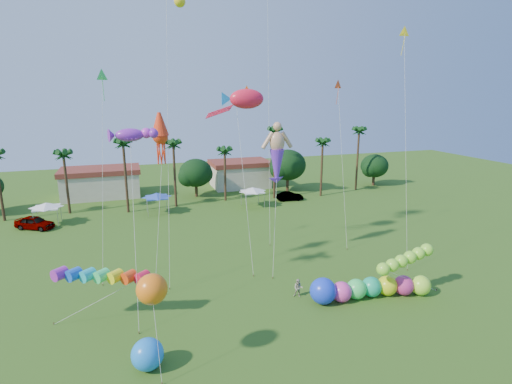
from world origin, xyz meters
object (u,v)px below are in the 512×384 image
object	(u,v)px
car_b	(290,196)
blue_ball	(147,354)
car_a	(35,223)
spectator_b	(298,288)
caterpillar_inflatable	(366,288)

from	to	relation	value
car_b	blue_ball	xyz separation A→B (m)	(-24.19, -34.73, 0.31)
car_a	car_b	size ratio (longest dim) A/B	1.16
spectator_b	blue_ball	xyz separation A→B (m)	(-12.59, -5.44, 0.22)
caterpillar_inflatable	car_a	bearing A→B (deg)	143.94
car_a	spectator_b	world-z (taller)	car_a
spectator_b	blue_ball	size ratio (longest dim) A/B	0.78
spectator_b	blue_ball	distance (m)	13.72
car_a	caterpillar_inflatable	world-z (taller)	caterpillar_inflatable
car_a	spectator_b	xyz separation A→B (m)	(24.60, -26.46, -0.04)
caterpillar_inflatable	blue_ball	xyz separation A→B (m)	(-17.86, -3.43, 0.10)
car_b	blue_ball	size ratio (longest dim) A/B	2.10
caterpillar_inflatable	blue_ball	bearing A→B (deg)	-161.55
spectator_b	caterpillar_inflatable	bearing A→B (deg)	8.42
car_b	car_a	bearing A→B (deg)	101.07
car_a	caterpillar_inflatable	bearing A→B (deg)	-103.96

